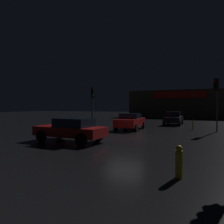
# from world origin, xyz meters

# --- Properties ---
(ground_plane) EXTENTS (120.00, 120.00, 0.00)m
(ground_plane) POSITION_xyz_m (0.00, 0.00, 0.00)
(ground_plane) COLOR black
(store_building) EXTENTS (18.97, 9.21, 5.16)m
(store_building) POSITION_xyz_m (1.08, 30.60, 2.58)
(store_building) COLOR brown
(store_building) RESTS_ON ground
(traffic_signal_main) EXTENTS (0.42, 0.42, 4.47)m
(traffic_signal_main) POSITION_xyz_m (5.99, 5.94, 3.38)
(traffic_signal_main) COLOR #595B60
(traffic_signal_main) RESTS_ON ground
(traffic_signal_cross_left) EXTENTS (0.42, 0.42, 4.07)m
(traffic_signal_cross_left) POSITION_xyz_m (-5.57, 5.67, 2.83)
(traffic_signal_cross_left) COLOR #595B60
(traffic_signal_cross_left) RESTS_ON ground
(car_near) EXTENTS (1.97, 4.08, 1.53)m
(car_near) POSITION_xyz_m (1.88, 11.46, 0.77)
(car_near) COLOR black
(car_near) RESTS_ON ground
(car_far) EXTENTS (4.58, 2.25, 1.44)m
(car_far) POSITION_xyz_m (-2.46, -2.85, 0.76)
(car_far) COLOR #A51414
(car_far) RESTS_ON ground
(car_crossing) EXTENTS (2.14, 4.24, 1.49)m
(car_crossing) POSITION_xyz_m (-1.19, 4.90, 0.77)
(car_crossing) COLOR #A51414
(car_crossing) RESTS_ON ground
(fire_hydrant) EXTENTS (0.22, 0.22, 0.99)m
(fire_hydrant) POSITION_xyz_m (4.27, -7.09, 0.49)
(fire_hydrant) COLOR gold
(fire_hydrant) RESTS_ON ground
(bollard_kerb_a) EXTENTS (0.10, 0.10, 0.92)m
(bollard_kerb_a) POSITION_xyz_m (4.17, 6.39, 0.46)
(bollard_kerb_a) COLOR gold
(bollard_kerb_a) RESTS_ON ground
(bollard_kerb_b) EXTENTS (0.11, 0.11, 1.01)m
(bollard_kerb_b) POSITION_xyz_m (-8.73, 6.63, 0.50)
(bollard_kerb_b) COLOR gold
(bollard_kerb_b) RESTS_ON ground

